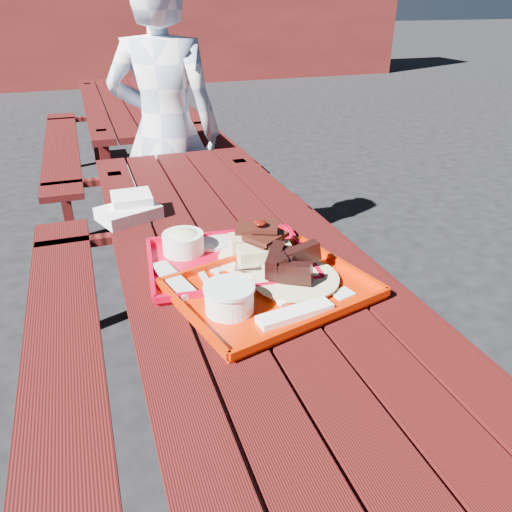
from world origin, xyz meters
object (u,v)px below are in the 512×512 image
Objects in this scene: near_tray at (228,251)px; person at (166,134)px; picnic_table_far at (135,124)px; picnic_table_near at (241,306)px; far_tray at (271,288)px.

person reaches higher than near_tray.
picnic_table_far is 2.84m from near_tray.
person reaches higher than picnic_table_near.
near_tray reaches higher than picnic_table_near.
near_tray is 0.31× the size of person.
person is at bearing 87.34° from near_tray.
picnic_table_near is 4.12× the size of far_tray.
picnic_table_near is at bearing 90.98° from far_tray.
picnic_table_near is at bearing -90.00° from picnic_table_far.
picnic_table_far is 3.07m from far_tray.
far_tray is at bearing -89.02° from picnic_table_near.
picnic_table_far is at bearing -66.80° from person.
near_tray reaches higher than far_tray.
far_tray is (0.05, -0.23, -0.01)m from near_tray.
picnic_table_far is 4.12× the size of far_tray.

